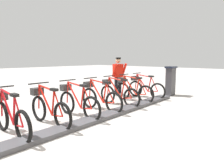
# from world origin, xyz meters

# --- Properties ---
(ground_plane) EXTENTS (60.00, 60.00, 0.00)m
(ground_plane) POSITION_xyz_m (0.00, 0.00, 0.00)
(ground_plane) COLOR #B3AEAA
(dock_rail_base) EXTENTS (0.44, 8.64, 0.10)m
(dock_rail_base) POSITION_xyz_m (0.00, 0.00, 0.05)
(dock_rail_base) COLOR #47474C
(dock_rail_base) RESTS_ON ground
(payment_kiosk) EXTENTS (0.36, 0.52, 1.28)m
(payment_kiosk) POSITION_xyz_m (0.05, -4.91, 0.67)
(payment_kiosk) COLOR #38383D
(payment_kiosk) RESTS_ON ground
(bike_docked_0) EXTENTS (1.72, 0.54, 1.02)m
(bike_docked_0) POSITION_xyz_m (0.62, -3.72, 0.43)
(bike_docked_0) COLOR black
(bike_docked_0) RESTS_ON ground
(bike_docked_1) EXTENTS (1.72, 0.54, 1.02)m
(bike_docked_1) POSITION_xyz_m (0.62, -2.85, 0.43)
(bike_docked_1) COLOR black
(bike_docked_1) RESTS_ON ground
(bike_docked_2) EXTENTS (1.72, 0.54, 1.02)m
(bike_docked_2) POSITION_xyz_m (0.62, -1.98, 0.43)
(bike_docked_2) COLOR black
(bike_docked_2) RESTS_ON ground
(bike_docked_3) EXTENTS (1.72, 0.54, 1.02)m
(bike_docked_3) POSITION_xyz_m (0.62, -1.11, 0.43)
(bike_docked_3) COLOR black
(bike_docked_3) RESTS_ON ground
(bike_docked_4) EXTENTS (1.72, 0.54, 1.02)m
(bike_docked_4) POSITION_xyz_m (0.62, -0.23, 0.43)
(bike_docked_4) COLOR black
(bike_docked_4) RESTS_ON ground
(bike_docked_5) EXTENTS (1.72, 0.54, 1.02)m
(bike_docked_5) POSITION_xyz_m (0.62, 0.64, 0.43)
(bike_docked_5) COLOR black
(bike_docked_5) RESTS_ON ground
(bike_docked_6) EXTENTS (1.72, 0.54, 1.02)m
(bike_docked_6) POSITION_xyz_m (0.62, 1.51, 0.43)
(bike_docked_6) COLOR black
(bike_docked_6) RESTS_ON ground
(worker_near_rack) EXTENTS (0.54, 0.67, 1.66)m
(worker_near_rack) POSITION_xyz_m (1.73, -3.33, 0.91)
(worker_near_rack) COLOR white
(worker_near_rack) RESTS_ON ground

